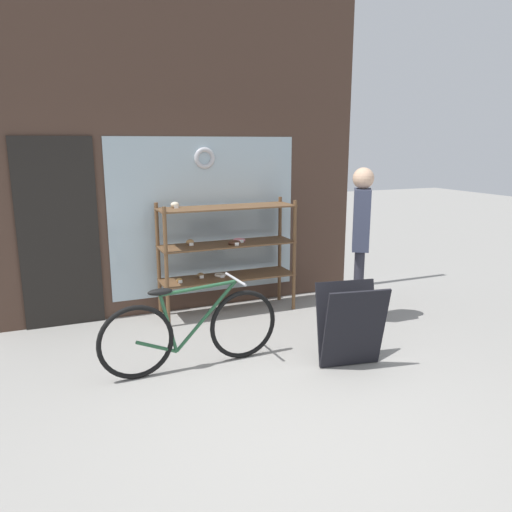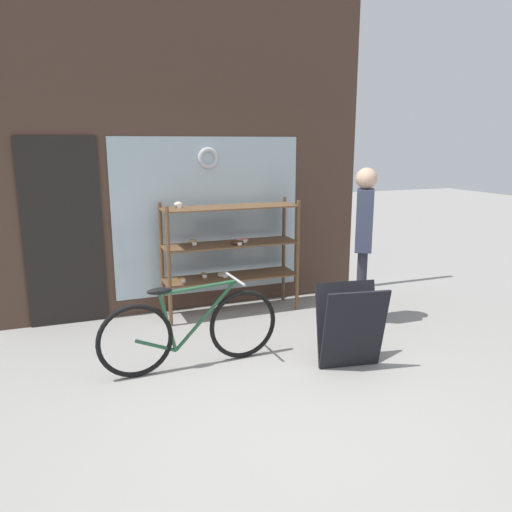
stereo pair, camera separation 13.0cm
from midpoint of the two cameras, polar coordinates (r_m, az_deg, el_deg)
ground_plane at (r=3.97m, az=3.25°, el=-17.94°), size 30.00×30.00×0.00m
storefront_facade at (r=6.06m, az=-8.93°, el=11.00°), size 4.46×0.13×3.84m
display_case at (r=5.95m, az=-4.02°, el=1.11°), size 1.62×0.46×1.37m
bicycle at (r=4.63m, az=-8.20°, el=-8.43°), size 1.70×0.46×0.81m
sandwich_board at (r=4.69m, az=9.97°, el=-7.85°), size 0.63×0.47×0.77m
pedestrian at (r=5.66m, az=11.25°, el=2.67°), size 0.33×0.37×1.77m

